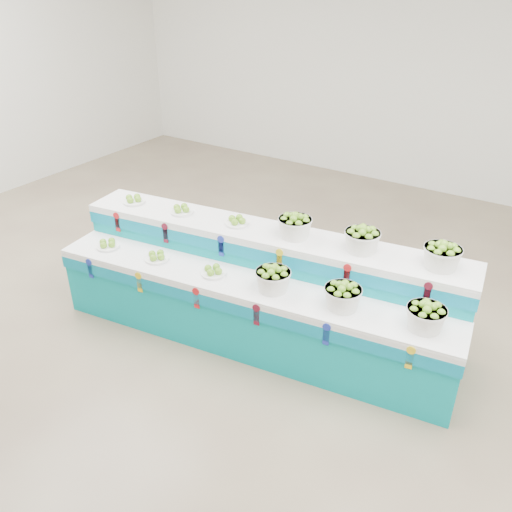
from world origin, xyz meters
name	(u,v)px	position (x,y,z in m)	size (l,w,h in m)	color
ground	(206,334)	(0.00, 0.00, 0.00)	(10.00, 10.00, 0.00)	brown
back_wall	(403,56)	(0.00, 5.00, 2.00)	(10.00, 10.00, 0.00)	silver
display_stand	(256,289)	(0.41, 0.29, 0.51)	(3.88, 1.00, 1.02)	#0697A2
plate_lower_left	(108,243)	(-1.09, -0.14, 0.77)	(0.23, 0.23, 0.09)	white
plate_lower_mid	(157,256)	(-0.50, -0.07, 0.77)	(0.23, 0.23, 0.09)	white
plate_lower_right	(213,270)	(0.12, 0.01, 0.77)	(0.23, 0.23, 0.09)	white
basket_lower_left	(273,279)	(0.71, 0.09, 0.83)	(0.31, 0.31, 0.23)	silver
basket_lower_mid	(343,296)	(1.33, 0.17, 0.83)	(0.31, 0.31, 0.23)	silver
basket_lower_right	(426,316)	(2.00, 0.26, 0.83)	(0.31, 0.31, 0.23)	silver
plate_upper_left	(134,199)	(-1.15, 0.33, 1.07)	(0.23, 0.23, 0.09)	white
plate_upper_mid	(181,209)	(-0.56, 0.41, 1.07)	(0.23, 0.23, 0.09)	white
plate_upper_right	(237,220)	(0.06, 0.49, 1.07)	(0.23, 0.23, 0.09)	white
basket_upper_left	(295,226)	(0.65, 0.57, 1.13)	(0.31, 0.31, 0.23)	silver
basket_upper_mid	(362,239)	(1.27, 0.65, 1.13)	(0.31, 0.31, 0.23)	silver
basket_upper_right	(442,255)	(1.94, 0.73, 1.13)	(0.31, 0.31, 0.23)	silver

